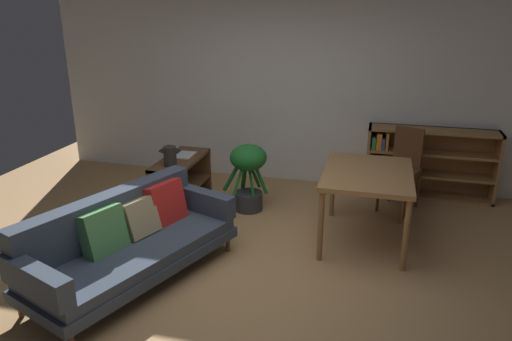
# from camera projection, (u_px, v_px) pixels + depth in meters

# --- Properties ---
(ground_plane) EXTENTS (8.16, 8.16, 0.00)m
(ground_plane) POSITION_uv_depth(u_px,v_px,m) (232.00, 274.00, 4.47)
(ground_plane) COLOR tan
(back_wall_panel) EXTENTS (6.80, 0.10, 2.70)m
(back_wall_panel) POSITION_uv_depth(u_px,v_px,m) (290.00, 84.00, 6.49)
(back_wall_panel) COLOR silver
(back_wall_panel) RESTS_ON ground_plane
(fabric_couch) EXTENTS (1.45, 2.13, 0.77)m
(fabric_couch) POSITION_uv_depth(u_px,v_px,m) (128.00, 239.00, 4.32)
(fabric_couch) COLOR brown
(fabric_couch) RESTS_ON ground_plane
(media_console) EXTENTS (0.42, 1.00, 0.60)m
(media_console) POSITION_uv_depth(u_px,v_px,m) (181.00, 182.00, 5.92)
(media_console) COLOR #56351E
(media_console) RESTS_ON ground_plane
(open_laptop) EXTENTS (0.40, 0.30, 0.08)m
(open_laptop) POSITION_uv_depth(u_px,v_px,m) (180.00, 153.00, 5.94)
(open_laptop) COLOR silver
(open_laptop) RESTS_ON media_console
(desk_speaker) EXTENTS (0.15, 0.15, 0.23)m
(desk_speaker) POSITION_uv_depth(u_px,v_px,m) (170.00, 156.00, 5.53)
(desk_speaker) COLOR #2D2823
(desk_speaker) RESTS_ON media_console
(potted_floor_plant) EXTENTS (0.57, 0.52, 0.82)m
(potted_floor_plant) POSITION_uv_depth(u_px,v_px,m) (248.00, 171.00, 5.71)
(potted_floor_plant) COLOR #333338
(potted_floor_plant) RESTS_ON ground_plane
(dining_table) EXTENTS (0.89, 1.17, 0.77)m
(dining_table) POSITION_uv_depth(u_px,v_px,m) (367.00, 179.00, 4.89)
(dining_table) COLOR olive
(dining_table) RESTS_ON ground_plane
(dining_chair_near) EXTENTS (0.51, 0.54, 0.99)m
(dining_chair_near) POSITION_uv_depth(u_px,v_px,m) (403.00, 165.00, 5.76)
(dining_chair_near) COLOR #56351E
(dining_chair_near) RESTS_ON ground_plane
(bookshelf) EXTENTS (1.59, 0.33, 0.90)m
(bookshelf) POSITION_uv_depth(u_px,v_px,m) (422.00, 162.00, 6.19)
(bookshelf) COLOR olive
(bookshelf) RESTS_ON ground_plane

